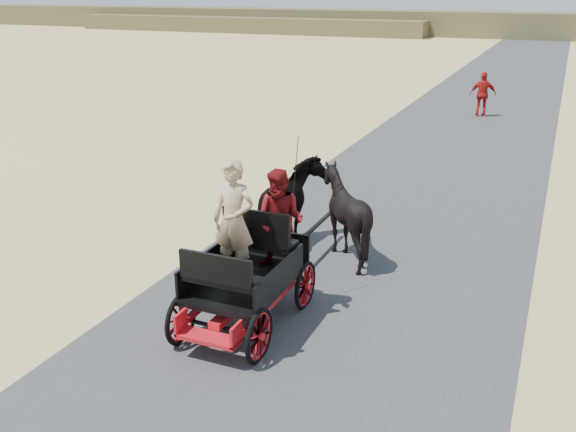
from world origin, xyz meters
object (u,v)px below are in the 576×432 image
at_px(horse_left, 290,207).
at_px(pedestrian, 483,94).
at_px(carriage, 246,301).
at_px(horse_right, 345,214).

height_order(horse_left, pedestrian, pedestrian).
height_order(carriage, horse_left, horse_left).
bearing_deg(horse_left, pedestrian, -96.20).
xyz_separation_m(horse_left, horse_right, (1.10, 0.00, 0.00)).
relative_size(carriage, horse_right, 1.41).
bearing_deg(pedestrian, horse_right, 74.76).
bearing_deg(pedestrian, carriage, 73.38).
height_order(horse_right, pedestrian, pedestrian).
distance_m(horse_left, horse_right, 1.10).
relative_size(horse_left, pedestrian, 1.16).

